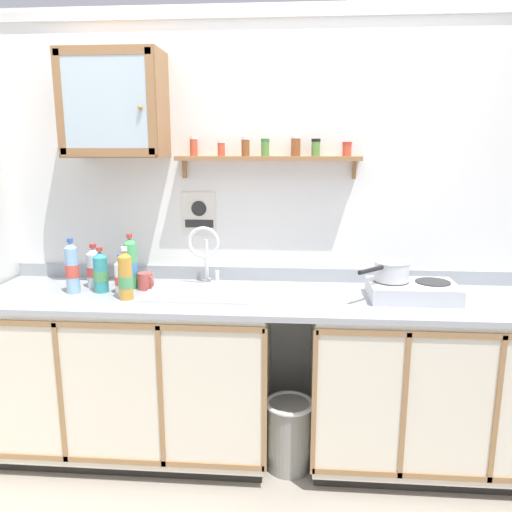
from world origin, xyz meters
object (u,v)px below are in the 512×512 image
object	(u,v)px
bottle_water_clear_2	(94,268)
bottle_opaque_white_0	(122,276)
warning_sign	(199,214)
wall_cabinet	(114,105)
bottle_juice_amber_5	(125,276)
sink	(201,294)
mug	(146,281)
trash_bin	(289,433)
saucepan	(391,270)
bottle_detergent_teal_1	(101,272)
hot_plate_stove	(412,291)
bottle_soda_green_3	(131,264)
bottle_water_blue_4	(72,268)

from	to	relation	value
bottle_water_clear_2	bottle_opaque_white_0	bearing A→B (deg)	-28.61
warning_sign	wall_cabinet	bearing A→B (deg)	-162.14
bottle_opaque_white_0	bottle_juice_amber_5	bearing A→B (deg)	-60.58
bottle_water_clear_2	sink	bearing A→B (deg)	-4.99
warning_sign	mug	bearing A→B (deg)	-136.78
bottle_opaque_white_0	mug	xyz separation A→B (m)	(0.10, 0.08, -0.05)
wall_cabinet	trash_bin	bearing A→B (deg)	-17.01
saucepan	bottle_detergent_teal_1	bearing A→B (deg)	-179.29
hot_plate_stove	wall_cabinet	distance (m)	1.85
bottle_juice_amber_5	warning_sign	world-z (taller)	warning_sign
wall_cabinet	bottle_opaque_white_0	bearing A→B (deg)	-73.94
sink	bottle_juice_amber_5	distance (m)	0.41
bottle_detergent_teal_1	warning_sign	bearing A→B (deg)	32.86
bottle_opaque_white_0	bottle_soda_green_3	bearing A→B (deg)	80.24
saucepan	bottle_detergent_teal_1	xyz separation A→B (m)	(-1.53, -0.02, -0.04)
bottle_opaque_white_0	mug	distance (m)	0.14
trash_bin	mug	bearing A→B (deg)	167.00
bottle_water_clear_2	bottle_water_blue_4	world-z (taller)	bottle_water_blue_4
bottle_detergent_teal_1	bottle_water_blue_4	distance (m)	0.15
bottle_juice_amber_5	wall_cabinet	size ratio (longest dim) A/B	0.50
warning_sign	trash_bin	xyz separation A→B (m)	(0.54, -0.43, -1.11)
saucepan	sink	bearing A→B (deg)	179.03
hot_plate_stove	bottle_soda_green_3	xyz separation A→B (m)	(-1.50, 0.09, 0.09)
bottle_water_blue_4	sink	bearing A→B (deg)	5.23
saucepan	bottle_soda_green_3	bearing A→B (deg)	177.11
sink	warning_sign	xyz separation A→B (m)	(-0.05, 0.27, 0.40)
sink	bottle_water_blue_4	distance (m)	0.70
hot_plate_stove	bottle_detergent_teal_1	bearing A→B (deg)	-179.99
hot_plate_stove	bottle_soda_green_3	bearing A→B (deg)	176.61
trash_bin	wall_cabinet	bearing A→B (deg)	162.99
bottle_soda_green_3	bottle_opaque_white_0	bearing A→B (deg)	-99.76
bottle_water_clear_2	bottle_soda_green_3	distance (m)	0.21
saucepan	bottle_juice_amber_5	distance (m)	1.36
bottle_juice_amber_5	trash_bin	size ratio (longest dim) A/B	0.71
mug	wall_cabinet	world-z (taller)	wall_cabinet
bottle_water_clear_2	bottle_water_blue_4	bearing A→B (deg)	-122.39
bottle_water_clear_2	mug	size ratio (longest dim) A/B	2.30
warning_sign	trash_bin	bearing A→B (deg)	-38.38
wall_cabinet	bottle_detergent_teal_1	bearing A→B (deg)	-109.81
saucepan	bottle_water_blue_4	world-z (taller)	bottle_water_blue_4
hot_plate_stove	wall_cabinet	bearing A→B (deg)	173.64
hot_plate_stove	bottle_water_clear_2	distance (m)	1.72
wall_cabinet	warning_sign	xyz separation A→B (m)	(0.42, 0.13, -0.60)
bottle_water_clear_2	warning_sign	bearing A→B (deg)	21.87
saucepan	bottle_soda_green_3	world-z (taller)	bottle_soda_green_3
hot_plate_stove	mug	bearing A→B (deg)	177.28
sink	bottle_water_clear_2	size ratio (longest dim) A/B	2.31
bottle_detergent_teal_1	warning_sign	xyz separation A→B (m)	(0.48, 0.31, 0.28)
hot_plate_stove	mug	size ratio (longest dim) A/B	4.13
wall_cabinet	trash_bin	world-z (taller)	wall_cabinet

